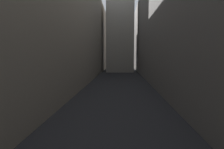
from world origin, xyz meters
TOP-DOWN VIEW (x-y plane):
  - ground_plane at (0.00, 48.00)m, footprint 264.00×264.00m
  - building_block_left at (-12.11, 50.00)m, footprint 13.23×108.00m
  - building_block_right at (12.92, 50.00)m, footprint 14.83×108.00m

SIDE VIEW (x-z plane):
  - ground_plane at x=0.00m, z-range 0.00..0.00m
  - building_block_left at x=-12.11m, z-range 0.00..21.22m
  - building_block_right at x=12.92m, z-range 0.00..21.68m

